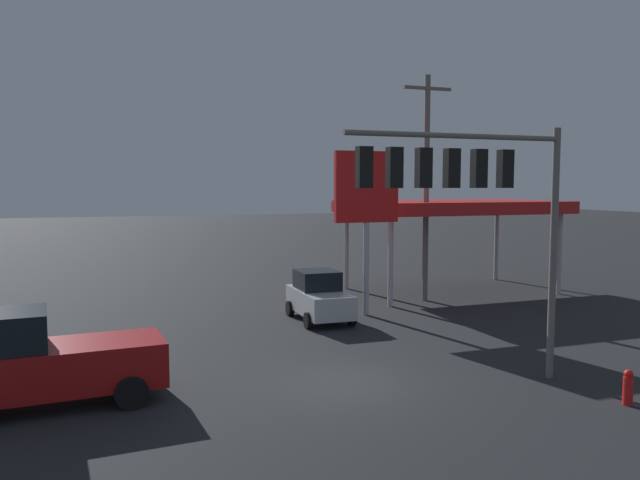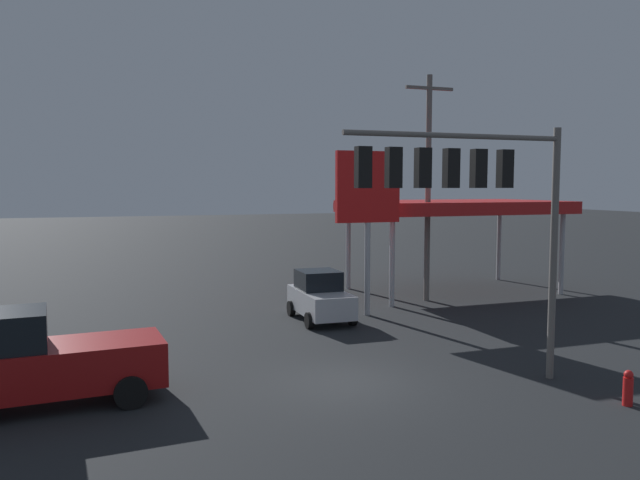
{
  "view_description": "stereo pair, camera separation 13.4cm",
  "coord_description": "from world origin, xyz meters",
  "px_view_note": "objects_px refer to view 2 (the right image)",
  "views": [
    {
      "loc": [
        6.35,
        15.37,
        5.34
      ],
      "look_at": [
        0.0,
        -2.0,
        3.74
      ],
      "focal_mm": 35.0,
      "sensor_mm": 36.0,
      "label": 1
    },
    {
      "loc": [
        6.22,
        15.42,
        5.34
      ],
      "look_at": [
        0.0,
        -2.0,
        3.74
      ],
      "focal_mm": 35.0,
      "sensor_mm": 36.0,
      "label": 2
    }
  ],
  "objects_px": {
    "price_sign": "(368,195)",
    "hatchback_crossing": "(320,297)",
    "traffic_signal_assembly": "(467,186)",
    "utility_pole": "(428,183)",
    "fire_hydrant": "(628,388)",
    "pickup_parked": "(46,361)"
  },
  "relations": [
    {
      "from": "pickup_parked",
      "to": "utility_pole",
      "type": "bearing_deg",
      "value": -153.06
    },
    {
      "from": "utility_pole",
      "to": "hatchback_crossing",
      "type": "distance_m",
      "value": 7.98
    },
    {
      "from": "utility_pole",
      "to": "fire_hydrant",
      "type": "height_order",
      "value": "utility_pole"
    },
    {
      "from": "pickup_parked",
      "to": "hatchback_crossing",
      "type": "bearing_deg",
      "value": -147.68
    },
    {
      "from": "pickup_parked",
      "to": "hatchback_crossing",
      "type": "xyz_separation_m",
      "value": [
        -9.55,
        -6.97,
        -0.16
      ]
    },
    {
      "from": "traffic_signal_assembly",
      "to": "pickup_parked",
      "type": "bearing_deg",
      "value": -12.44
    },
    {
      "from": "utility_pole",
      "to": "hatchback_crossing",
      "type": "relative_size",
      "value": 2.71
    },
    {
      "from": "traffic_signal_assembly",
      "to": "pickup_parked",
      "type": "relative_size",
      "value": 1.3
    },
    {
      "from": "hatchback_crossing",
      "to": "fire_hydrant",
      "type": "distance_m",
      "value": 12.31
    },
    {
      "from": "pickup_parked",
      "to": "traffic_signal_assembly",
      "type": "bearing_deg",
      "value": 163.76
    },
    {
      "from": "utility_pole",
      "to": "price_sign",
      "type": "distance_m",
      "value": 4.53
    },
    {
      "from": "traffic_signal_assembly",
      "to": "utility_pole",
      "type": "height_order",
      "value": "utility_pole"
    },
    {
      "from": "traffic_signal_assembly",
      "to": "price_sign",
      "type": "distance_m",
      "value": 9.6
    },
    {
      "from": "utility_pole",
      "to": "price_sign",
      "type": "xyz_separation_m",
      "value": [
        3.97,
        2.11,
        -0.48
      ]
    },
    {
      "from": "price_sign",
      "to": "fire_hydrant",
      "type": "relative_size",
      "value": 7.68
    },
    {
      "from": "price_sign",
      "to": "fire_hydrant",
      "type": "distance_m",
      "value": 12.89
    },
    {
      "from": "price_sign",
      "to": "hatchback_crossing",
      "type": "bearing_deg",
      "value": 6.44
    },
    {
      "from": "utility_pole",
      "to": "hatchback_crossing",
      "type": "bearing_deg",
      "value": 21.03
    },
    {
      "from": "traffic_signal_assembly",
      "to": "fire_hydrant",
      "type": "bearing_deg",
      "value": 141.18
    },
    {
      "from": "pickup_parked",
      "to": "fire_hydrant",
      "type": "xyz_separation_m",
      "value": [
        -13.34,
        4.73,
        -0.67
      ]
    },
    {
      "from": "traffic_signal_assembly",
      "to": "utility_pole",
      "type": "relative_size",
      "value": 0.67
    },
    {
      "from": "utility_pole",
      "to": "hatchback_crossing",
      "type": "xyz_separation_m",
      "value": [
        6.13,
        2.36,
        -4.53
      ]
    }
  ]
}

